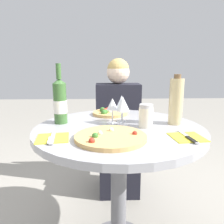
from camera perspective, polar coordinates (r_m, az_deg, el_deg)
The scene contains 13 objects.
dining_table at distance 1.28m, azimuth 1.83°, elevation -9.63°, with size 0.95×0.95×0.78m.
chair_behind_diner at distance 2.16m, azimuth 1.40°, elevation -6.82°, with size 0.40×0.40×0.85m.
seated_diner at distance 1.99m, azimuth 1.67°, elevation -4.90°, with size 0.40×0.45×1.18m.
pizza_large at distance 1.03m, azimuth -0.43°, elevation -6.51°, with size 0.34×0.34×0.04m.
pizza_small_far at distance 1.53m, azimuth -0.77°, elevation -0.18°, with size 0.24×0.24×0.05m.
wine_bottle at distance 1.32m, azimuth -13.43°, elevation 2.71°, with size 0.08×0.08×0.35m.
tall_carafe at distance 1.32m, azimuth 16.38°, elevation 2.76°, with size 0.08×0.08×0.29m.
sugar_shaker at distance 1.23m, azimuth 8.85°, elevation -1.02°, with size 0.08×0.08×0.13m.
wine_glass_front_right at distance 1.24m, azimuth 2.83°, elevation 2.04°, with size 0.08×0.08×0.17m.
wine_glass_back_right at distance 1.32m, azimuth 2.52°, elevation 2.53°, with size 0.07×0.07×0.16m.
wine_glass_center at distance 1.28m, azimuth 0.10°, elevation 1.91°, with size 0.07×0.07×0.15m.
place_setting_left at distance 1.08m, azimuth -15.27°, elevation -6.58°, with size 0.17×0.19×0.01m.
place_setting_right at distance 1.11m, azimuth 19.13°, elevation -6.22°, with size 0.16×0.19×0.01m.
Camera 1 is at (-0.09, -1.18, 1.12)m, focal length 35.00 mm.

